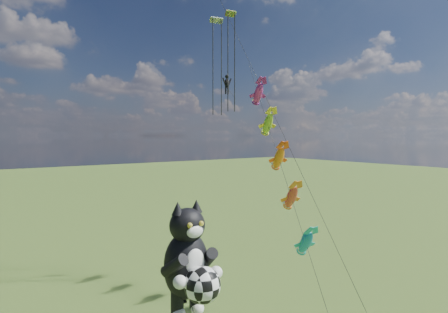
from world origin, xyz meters
TOP-DOWN VIEW (x-y plane):
  - cat_kite_rig at (-1.31, -0.49)m, footprint 2.42×4.11m
  - fish_windsock_rig at (11.33, 6.98)m, footprint 5.69×15.00m
  - parafoil_rig at (11.20, 13.31)m, footprint 1.82×17.52m

SIDE VIEW (x-z plane):
  - cat_kite_rig at x=-1.31m, z-range 2.46..12.52m
  - fish_windsock_rig at x=11.33m, z-range 1.18..20.84m
  - parafoil_rig at x=11.20m, z-range 5.20..31.61m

